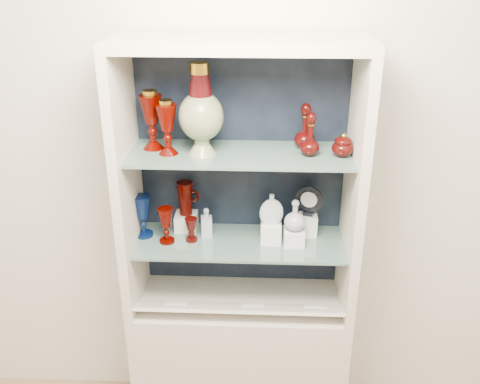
{
  "coord_description": "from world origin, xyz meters",
  "views": [
    {
      "loc": [
        0.09,
        -0.53,
        2.24
      ],
      "look_at": [
        0.0,
        1.53,
        1.3
      ],
      "focal_mm": 40.0,
      "sensor_mm": 36.0,
      "label": 1
    }
  ],
  "objects_px": {
    "pedestal_lamp_left": "(152,120)",
    "pedestal_lamp_right": "(167,127)",
    "clear_square_bottle": "(207,222)",
    "clear_round_decanter": "(295,216)",
    "ruby_decanter_a": "(311,132)",
    "flat_flask": "(272,209)",
    "ruby_pitcher": "(185,198)",
    "enamel_urn": "(201,110)",
    "ruby_decanter_b": "(305,125)",
    "cameo_medallion": "(309,200)",
    "lidded_bowl": "(343,144)",
    "ruby_goblet_small": "(191,230)",
    "cobalt_goblet": "(143,216)",
    "ruby_goblet_tall": "(166,225)"
  },
  "relations": [
    {
      "from": "enamel_urn",
      "to": "clear_round_decanter",
      "type": "distance_m",
      "value": 0.61
    },
    {
      "from": "cameo_medallion",
      "to": "cobalt_goblet",
      "type": "bearing_deg",
      "value": -160.54
    },
    {
      "from": "ruby_decanter_b",
      "to": "cameo_medallion",
      "type": "distance_m",
      "value": 0.35
    },
    {
      "from": "ruby_decanter_a",
      "to": "cameo_medallion",
      "type": "height_order",
      "value": "ruby_decanter_a"
    },
    {
      "from": "ruby_decanter_b",
      "to": "lidded_bowl",
      "type": "height_order",
      "value": "ruby_decanter_b"
    },
    {
      "from": "enamel_urn",
      "to": "cobalt_goblet",
      "type": "height_order",
      "value": "enamel_urn"
    },
    {
      "from": "cobalt_goblet",
      "to": "enamel_urn",
      "type": "bearing_deg",
      "value": -10.24
    },
    {
      "from": "enamel_urn",
      "to": "ruby_decanter_a",
      "type": "xyz_separation_m",
      "value": [
        0.44,
        0.0,
        -0.09
      ]
    },
    {
      "from": "pedestal_lamp_left",
      "to": "cameo_medallion",
      "type": "distance_m",
      "value": 0.77
    },
    {
      "from": "ruby_decanter_a",
      "to": "flat_flask",
      "type": "bearing_deg",
      "value": 171.88
    },
    {
      "from": "pedestal_lamp_left",
      "to": "lidded_bowl",
      "type": "bearing_deg",
      "value": -4.32
    },
    {
      "from": "enamel_urn",
      "to": "cameo_medallion",
      "type": "xyz_separation_m",
      "value": [
        0.46,
        0.09,
        -0.43
      ]
    },
    {
      "from": "ruby_decanter_a",
      "to": "flat_flask",
      "type": "distance_m",
      "value": 0.39
    },
    {
      "from": "ruby_decanter_a",
      "to": "ruby_decanter_b",
      "type": "xyz_separation_m",
      "value": [
        -0.02,
        0.09,
        0.0
      ]
    },
    {
      "from": "ruby_decanter_b",
      "to": "flat_flask",
      "type": "height_order",
      "value": "ruby_decanter_b"
    },
    {
      "from": "pedestal_lamp_left",
      "to": "pedestal_lamp_right",
      "type": "xyz_separation_m",
      "value": [
        0.07,
        -0.06,
        -0.01
      ]
    },
    {
      "from": "pedestal_lamp_right",
      "to": "flat_flask",
      "type": "distance_m",
      "value": 0.57
    },
    {
      "from": "clear_square_bottle",
      "to": "cameo_medallion",
      "type": "xyz_separation_m",
      "value": [
        0.46,
        0.03,
        0.1
      ]
    },
    {
      "from": "lidded_bowl",
      "to": "flat_flask",
      "type": "relative_size",
      "value": 0.69
    },
    {
      "from": "pedestal_lamp_left",
      "to": "pedestal_lamp_right",
      "type": "height_order",
      "value": "pedestal_lamp_left"
    },
    {
      "from": "enamel_urn",
      "to": "ruby_decanter_a",
      "type": "relative_size",
      "value": 1.84
    },
    {
      "from": "ruby_decanter_a",
      "to": "flat_flask",
      "type": "height_order",
      "value": "ruby_decanter_a"
    },
    {
      "from": "pedestal_lamp_right",
      "to": "ruby_decanter_b",
      "type": "distance_m",
      "value": 0.57
    },
    {
      "from": "ruby_decanter_a",
      "to": "clear_round_decanter",
      "type": "distance_m",
      "value": 0.39
    },
    {
      "from": "ruby_decanter_b",
      "to": "cobalt_goblet",
      "type": "distance_m",
      "value": 0.83
    },
    {
      "from": "lidded_bowl",
      "to": "pedestal_lamp_left",
      "type": "bearing_deg",
      "value": 175.68
    },
    {
      "from": "ruby_pitcher",
      "to": "clear_square_bottle",
      "type": "distance_m",
      "value": 0.15
    },
    {
      "from": "pedestal_lamp_left",
      "to": "ruby_goblet_small",
      "type": "relative_size",
      "value": 2.25
    },
    {
      "from": "enamel_urn",
      "to": "pedestal_lamp_right",
      "type": "bearing_deg",
      "value": -178.96
    },
    {
      "from": "pedestal_lamp_right",
      "to": "clear_round_decanter",
      "type": "height_order",
      "value": "pedestal_lamp_right"
    },
    {
      "from": "clear_square_bottle",
      "to": "ruby_goblet_small",
      "type": "bearing_deg",
      "value": -143.96
    },
    {
      "from": "enamel_urn",
      "to": "clear_square_bottle",
      "type": "bearing_deg",
      "value": 88.03
    },
    {
      "from": "flat_flask",
      "to": "enamel_urn",
      "type": "bearing_deg",
      "value": 178.88
    },
    {
      "from": "pedestal_lamp_left",
      "to": "ruby_goblet_tall",
      "type": "height_order",
      "value": "pedestal_lamp_left"
    },
    {
      "from": "cobalt_goblet",
      "to": "flat_flask",
      "type": "distance_m",
      "value": 0.58
    },
    {
      "from": "ruby_pitcher",
      "to": "clear_square_bottle",
      "type": "relative_size",
      "value": 1.13
    },
    {
      "from": "lidded_bowl",
      "to": "clear_square_bottle",
      "type": "bearing_deg",
      "value": 173.89
    },
    {
      "from": "ruby_decanter_a",
      "to": "ruby_goblet_small",
      "type": "xyz_separation_m",
      "value": [
        -0.5,
        0.01,
        -0.47
      ]
    },
    {
      "from": "ruby_decanter_a",
      "to": "cameo_medallion",
      "type": "relative_size",
      "value": 1.41
    },
    {
      "from": "ruby_decanter_b",
      "to": "clear_round_decanter",
      "type": "distance_m",
      "value": 0.39
    },
    {
      "from": "clear_square_bottle",
      "to": "cameo_medallion",
      "type": "distance_m",
      "value": 0.47
    },
    {
      "from": "pedestal_lamp_left",
      "to": "cameo_medallion",
      "type": "bearing_deg",
      "value": 3.04
    },
    {
      "from": "ruby_decanter_a",
      "to": "ruby_pitcher",
      "type": "relative_size",
      "value": 1.28
    },
    {
      "from": "lidded_bowl",
      "to": "ruby_decanter_a",
      "type": "bearing_deg",
      "value": 179.51
    },
    {
      "from": "ruby_decanter_b",
      "to": "ruby_pitcher",
      "type": "distance_m",
      "value": 0.64
    },
    {
      "from": "clear_square_bottle",
      "to": "clear_round_decanter",
      "type": "height_order",
      "value": "clear_round_decanter"
    },
    {
      "from": "pedestal_lamp_left",
      "to": "pedestal_lamp_right",
      "type": "bearing_deg",
      "value": -39.64
    },
    {
      "from": "pedestal_lamp_right",
      "to": "enamel_urn",
      "type": "relative_size",
      "value": 0.6
    },
    {
      "from": "flat_flask",
      "to": "ruby_decanter_a",
      "type": "bearing_deg",
      "value": -13.48
    },
    {
      "from": "flat_flask",
      "to": "pedestal_lamp_left",
      "type": "bearing_deg",
      "value": 170.43
    }
  ]
}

